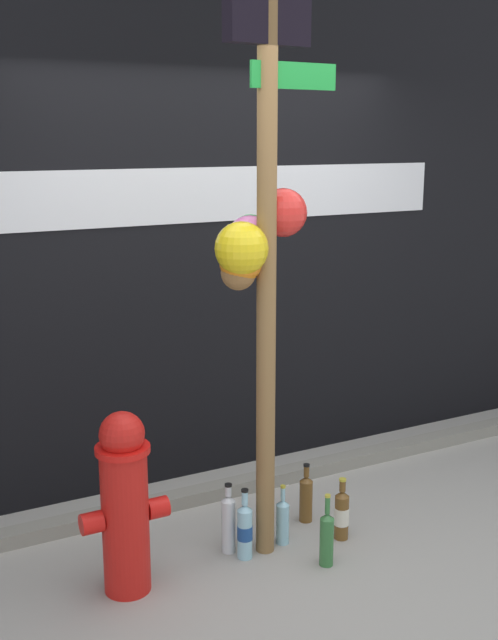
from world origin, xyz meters
name	(u,v)px	position (x,y,z in m)	size (l,w,h in m)	color
ground_plane	(325,566)	(0.00, 0.00, 0.00)	(14.00, 14.00, 0.00)	#9E9B93
building_wall	(204,223)	(0.00, 1.41, 1.59)	(10.00, 0.21, 3.17)	black
curb_strip	(239,486)	(0.00, 0.95, 0.04)	(8.00, 0.12, 0.08)	gray
memorial_post	(258,224)	(-0.21, 0.32, 1.70)	(0.63, 0.38, 2.86)	olive
fire_hydrant	(125,502)	(-0.94, 0.27, 0.45)	(0.42, 0.25, 0.89)	red
bottle_0	(327,538)	(0.01, 0.01, 0.15)	(0.07, 0.07, 0.38)	#337038
bottle_1	(245,530)	(-0.32, 0.26, 0.15)	(0.08, 0.08, 0.38)	#93CCE0
bottle_2	(283,520)	(-0.07, 0.30, 0.13)	(0.07, 0.07, 0.33)	#93CCE0
bottle_3	(342,514)	(0.23, 0.20, 0.14)	(0.08, 0.08, 0.34)	brown
bottle_4	(229,522)	(-0.36, 0.36, 0.17)	(0.07, 0.07, 0.38)	silver
bottle_5	(306,497)	(0.17, 0.45, 0.14)	(0.07, 0.07, 0.34)	brown
litter_1	(362,455)	(0.99, 1.06, 0.00)	(0.08, 0.11, 0.01)	#8C99B2
litter_2	(289,480)	(0.35, 0.94, 0.00)	(0.15, 0.07, 0.01)	silver
litter_3	(335,526)	(0.27, 0.32, 0.00)	(0.12, 0.08, 0.01)	tan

